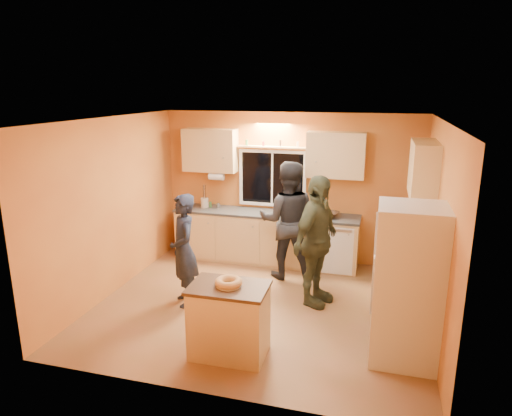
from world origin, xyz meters
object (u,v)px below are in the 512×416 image
(refrigerator, at_px, (407,285))
(person_left, at_px, (184,250))
(island, at_px, (229,320))
(person_center, at_px, (287,220))
(person_right, at_px, (316,241))

(refrigerator, height_order, person_left, refrigerator)
(refrigerator, height_order, island, refrigerator)
(refrigerator, relative_size, person_center, 0.95)
(person_center, bearing_deg, person_left, 38.84)
(refrigerator, relative_size, island, 2.02)
(person_center, relative_size, person_right, 1.02)
(person_center, bearing_deg, island, 76.56)
(person_center, bearing_deg, refrigerator, 122.58)
(person_left, xyz_separation_m, person_center, (1.20, 1.33, 0.15))
(person_left, relative_size, person_right, 0.86)
(person_left, xyz_separation_m, person_right, (1.78, 0.49, 0.13))
(refrigerator, relative_size, person_right, 0.97)
(island, distance_m, person_right, 1.80)
(refrigerator, distance_m, person_right, 1.60)
(person_center, height_order, person_right, person_center)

